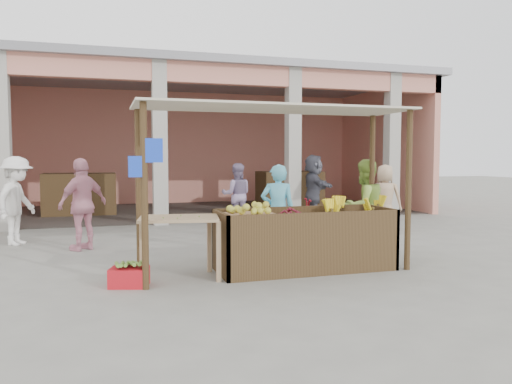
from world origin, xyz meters
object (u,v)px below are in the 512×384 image
object	(u,v)px
fruit_stall	(305,243)
motorcycle	(285,220)
vendor_green	(364,205)
side_table	(179,227)
red_crate	(129,277)
vendor_blue	(278,208)

from	to	relation	value
fruit_stall	motorcycle	distance (m)	2.25
fruit_stall	motorcycle	xyz separation A→B (m)	(0.51, 2.20, 0.05)
vendor_green	motorcycle	xyz separation A→B (m)	(-0.91, 1.43, -0.41)
fruit_stall	vendor_green	bearing A→B (deg)	28.56
vendor_green	side_table	bearing A→B (deg)	4.23
red_crate	vendor_blue	distance (m)	2.81
red_crate	motorcycle	bearing A→B (deg)	55.03
fruit_stall	motorcycle	world-z (taller)	motorcycle
side_table	motorcycle	xyz separation A→B (m)	(2.37, 2.24, -0.27)
vendor_green	motorcycle	distance (m)	1.74
red_crate	vendor_blue	world-z (taller)	vendor_blue
side_table	vendor_green	distance (m)	3.38
red_crate	motorcycle	size ratio (longest dim) A/B	0.27
fruit_stall	vendor_green	world-z (taller)	vendor_green
fruit_stall	vendor_green	size ratio (longest dim) A/B	1.52
vendor_blue	vendor_green	size ratio (longest dim) A/B	0.96
vendor_blue	vendor_green	distance (m)	1.52
red_crate	vendor_green	world-z (taller)	vendor_green
side_table	vendor_blue	world-z (taller)	vendor_blue
vendor_blue	vendor_green	world-z (taller)	vendor_green
fruit_stall	vendor_blue	world-z (taller)	vendor_blue
red_crate	vendor_blue	bearing A→B (deg)	42.15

